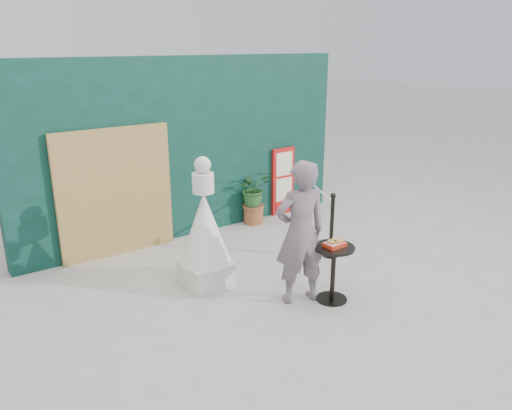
% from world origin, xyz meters
% --- Properties ---
extents(ground, '(60.00, 60.00, 0.00)m').
position_xyz_m(ground, '(0.00, 0.00, 0.00)').
color(ground, '#ADAAA5').
rests_on(ground, ground).
extents(back_wall, '(6.00, 0.30, 3.00)m').
position_xyz_m(back_wall, '(0.00, 3.15, 1.50)').
color(back_wall, '#0A2E25').
rests_on(back_wall, ground).
extents(bamboo_fence, '(1.80, 0.08, 2.00)m').
position_xyz_m(bamboo_fence, '(-1.40, 2.94, 1.00)').
color(bamboo_fence, tan).
rests_on(bamboo_fence, ground).
extents(woman, '(0.77, 0.61, 1.87)m').
position_xyz_m(woman, '(-0.09, 0.13, 0.93)').
color(woman, slate).
rests_on(woman, ground).
extents(menu_board, '(0.50, 0.07, 1.30)m').
position_xyz_m(menu_board, '(1.90, 2.95, 0.65)').
color(menu_board, red).
rests_on(menu_board, ground).
extents(statue, '(0.70, 0.70, 1.81)m').
position_xyz_m(statue, '(-0.83, 1.23, 0.74)').
color(statue, silver).
rests_on(statue, ground).
extents(cafe_table, '(0.52, 0.52, 0.75)m').
position_xyz_m(cafe_table, '(0.27, -0.12, 0.50)').
color(cafe_table, black).
rests_on(cafe_table, ground).
extents(food_basket, '(0.26, 0.19, 0.11)m').
position_xyz_m(food_basket, '(0.27, -0.12, 0.79)').
color(food_basket, '#B22D13').
rests_on(food_basket, cafe_table).
extents(planter, '(0.59, 0.51, 1.01)m').
position_xyz_m(planter, '(1.12, 2.84, 0.58)').
color(planter, '#965231').
rests_on(planter, ground).
extents(stanchion_barrier, '(0.84, 1.54, 1.03)m').
position_xyz_m(stanchion_barrier, '(1.53, 1.56, 0.49)').
color(stanchion_barrier, black).
rests_on(stanchion_barrier, ground).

